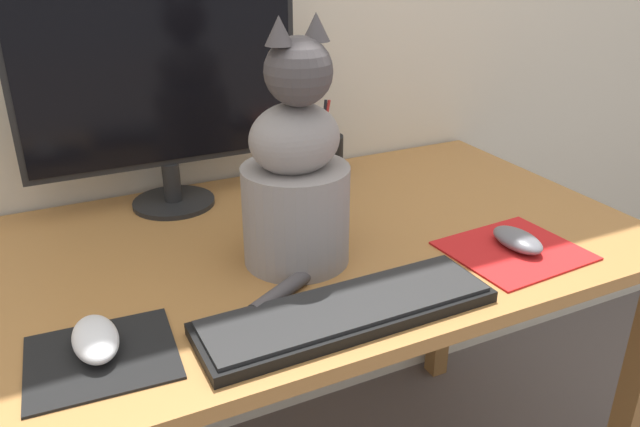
# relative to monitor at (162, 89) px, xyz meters

# --- Properties ---
(desk) EXTENTS (1.49, 0.73, 0.75)m
(desk) POSITION_rel_monitor_xyz_m (0.07, -0.27, -0.34)
(desk) COLOR #A87038
(desk) RESTS_ON ground_plane
(monitor) EXTENTS (0.55, 0.17, 0.44)m
(monitor) POSITION_rel_monitor_xyz_m (0.00, 0.00, 0.00)
(monitor) COLOR black
(monitor) RESTS_ON desk
(keyboard) EXTENTS (0.46, 0.14, 0.02)m
(keyboard) POSITION_rel_monitor_xyz_m (0.13, -0.53, -0.23)
(keyboard) COLOR black
(keyboard) RESTS_ON desk
(mousepad_left) EXTENTS (0.21, 0.18, 0.00)m
(mousepad_left) POSITION_rel_monitor_xyz_m (-0.22, -0.47, -0.24)
(mousepad_left) COLOR black
(mousepad_left) RESTS_ON desk
(mousepad_right) EXTENTS (0.24, 0.21, 0.00)m
(mousepad_right) POSITION_rel_monitor_xyz_m (0.50, -0.48, -0.24)
(mousepad_right) COLOR red
(mousepad_right) RESTS_ON desk
(computer_mouse_left) EXTENTS (0.06, 0.11, 0.04)m
(computer_mouse_left) POSITION_rel_monitor_xyz_m (-0.22, -0.46, -0.22)
(computer_mouse_left) COLOR white
(computer_mouse_left) RESTS_ON mousepad_left
(computer_mouse_right) EXTENTS (0.06, 0.11, 0.03)m
(computer_mouse_right) POSITION_rel_monitor_xyz_m (0.51, -0.47, -0.23)
(computer_mouse_right) COLOR slate
(computer_mouse_right) RESTS_ON mousepad_right
(cat) EXTENTS (0.25, 0.26, 0.42)m
(cat) POSITION_rel_monitor_xyz_m (0.13, -0.34, -0.09)
(cat) COLOR gray
(cat) RESTS_ON desk
(pen_cup) EXTENTS (0.08, 0.08, 0.18)m
(pen_cup) POSITION_rel_monitor_xyz_m (0.36, 0.01, -0.20)
(pen_cup) COLOR black
(pen_cup) RESTS_ON desk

